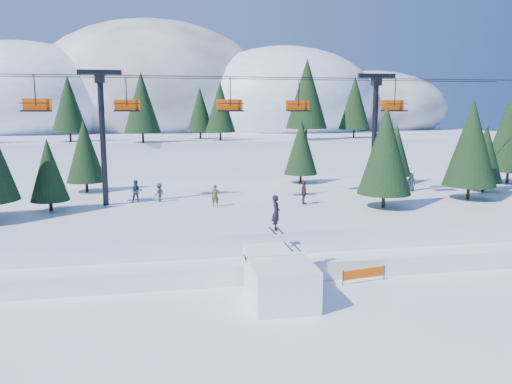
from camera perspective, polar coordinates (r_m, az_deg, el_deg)
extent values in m
plane|color=white|center=(24.13, 1.31, -14.67)|extent=(160.00, 160.00, 0.00)
cube|color=white|center=(40.73, -3.97, -2.81)|extent=(70.00, 22.00, 2.50)
cube|color=white|center=(31.31, -1.76, -7.87)|extent=(70.00, 6.00, 1.10)
cube|color=white|center=(89.92, -7.77, 4.94)|extent=(110.00, 60.00, 6.00)
ellipsoid|color=white|center=(96.44, -25.11, 9.47)|extent=(36.00, 32.40, 19.80)
ellipsoid|color=#605B59|center=(99.61, -11.72, 11.16)|extent=(44.00, 39.60, 26.40)
ellipsoid|color=white|center=(94.31, 3.22, 10.33)|extent=(34.00, 30.60, 19.72)
ellipsoid|color=#605B59|center=(106.45, 13.06, 9.30)|extent=(30.00, 27.00, 15.00)
cylinder|color=black|center=(61.03, -12.79, 6.10)|extent=(0.26, 0.26, 1.16)
cone|color=#1E3C1B|center=(60.95, -12.93, 9.98)|extent=(4.30, 4.30, 7.11)
cylinder|color=black|center=(63.99, -4.08, 6.39)|extent=(0.26, 0.26, 1.03)
cone|color=#1E3C1B|center=(63.91, -4.12, 9.69)|extent=(3.83, 3.83, 6.34)
cylinder|color=black|center=(65.37, 5.76, 6.61)|extent=(0.26, 0.26, 1.44)
cone|color=#1E3C1B|center=(65.33, 5.84, 11.13)|extent=(5.36, 5.36, 8.87)
cylinder|color=black|center=(64.96, -20.44, 5.91)|extent=(0.26, 0.26, 1.11)
cone|color=#1E3C1B|center=(64.89, -20.64, 9.41)|extent=(4.14, 4.14, 6.85)
cylinder|color=black|center=(70.65, 11.11, 6.57)|extent=(0.26, 0.26, 1.17)
cone|color=#1E3C1B|center=(70.59, 11.21, 9.95)|extent=(4.33, 4.33, 7.17)
cylinder|color=black|center=(67.81, -6.36, 6.49)|extent=(0.26, 0.26, 0.96)
cone|color=#1E3C1B|center=(67.73, -6.42, 9.37)|extent=(3.55, 3.55, 5.87)
cube|color=white|center=(25.99, 2.85, -10.31)|extent=(3.19, 3.94, 2.16)
cube|color=white|center=(27.20, 2.03, -6.90)|extent=(3.19, 1.38, 0.77)
imported|color=black|center=(26.61, 2.31, -2.38)|extent=(0.56, 0.76, 1.90)
cube|color=black|center=(26.77, 1.88, -4.42)|extent=(0.11, 1.65, 0.03)
cube|color=black|center=(26.86, 2.72, -4.38)|extent=(0.11, 1.65, 0.03)
cylinder|color=black|center=(39.85, -17.09, 5.62)|extent=(0.44, 0.44, 10.00)
cube|color=black|center=(39.88, -17.45, 12.94)|extent=(3.20, 0.35, 0.35)
cube|color=black|center=(39.85, -17.42, 12.30)|extent=(0.70, 0.70, 0.70)
cylinder|color=black|center=(43.35, 13.36, 6.05)|extent=(0.44, 0.44, 10.00)
cube|color=black|center=(43.38, 13.62, 12.78)|extent=(3.20, 0.35, 0.35)
cube|color=black|center=(43.35, 13.60, 12.19)|extent=(0.70, 0.70, 0.70)
cylinder|color=black|center=(38.99, -0.94, 13.01)|extent=(46.00, 0.06, 0.06)
cylinder|color=black|center=(41.35, -1.52, 12.80)|extent=(46.00, 0.06, 0.06)
cylinder|color=black|center=(39.35, -23.95, 10.58)|extent=(0.08, 0.08, 2.20)
cube|color=black|center=(39.32, -23.81, 8.48)|extent=(2.00, 0.75, 0.12)
cube|color=#ED5005|center=(39.70, -23.73, 9.13)|extent=(2.00, 0.10, 0.85)
cylinder|color=black|center=(38.99, -23.98, 9.27)|extent=(2.00, 0.06, 0.06)
cylinder|color=black|center=(40.85, -14.60, 11.01)|extent=(0.08, 0.08, 2.20)
cube|color=black|center=(40.82, -14.52, 8.97)|extent=(2.00, 0.75, 0.12)
cube|color=#ED5005|center=(41.21, -14.51, 9.60)|extent=(2.00, 0.10, 0.85)
cylinder|color=black|center=(40.48, -14.58, 9.75)|extent=(2.00, 0.06, 0.06)
cylinder|color=black|center=(38.73, -2.96, 11.39)|extent=(0.08, 0.08, 2.20)
cube|color=black|center=(38.70, -2.94, 9.25)|extent=(2.00, 0.75, 0.12)
cube|color=#ED5005|center=(39.08, -3.02, 9.91)|extent=(2.00, 0.10, 0.85)
cylinder|color=black|center=(38.36, -2.87, 10.07)|extent=(2.00, 0.06, 0.06)
cylinder|color=black|center=(42.31, 4.92, 11.20)|extent=(0.08, 0.08, 2.20)
cube|color=black|center=(42.29, 4.89, 9.24)|extent=(2.00, 0.75, 0.12)
cube|color=#ED5005|center=(42.66, 4.76, 9.84)|extent=(2.00, 0.10, 0.85)
cylinder|color=black|center=(41.95, 5.03, 9.99)|extent=(2.00, 0.06, 0.06)
cylinder|color=black|center=(42.70, 15.62, 10.88)|extent=(0.08, 0.08, 2.20)
cube|color=black|center=(42.68, 15.53, 8.94)|extent=(2.00, 0.75, 0.12)
cube|color=#ED5005|center=(43.02, 15.33, 9.54)|extent=(2.00, 0.10, 0.85)
cylinder|color=black|center=(42.37, 15.77, 9.67)|extent=(2.00, 0.06, 0.06)
cylinder|color=black|center=(44.87, 23.07, -0.04)|extent=(0.26, 0.26, 1.14)
cone|color=#1E3C1B|center=(44.44, 23.41, 5.17)|extent=(4.25, 4.25, 7.03)
cylinder|color=black|center=(49.82, 24.52, 0.56)|extent=(0.26, 0.26, 0.85)
cone|color=#1E3C1B|center=(49.49, 24.75, 4.02)|extent=(3.15, 3.15, 5.21)
cylinder|color=black|center=(56.17, 26.79, 1.55)|extent=(0.26, 0.26, 1.32)
cone|color=#1E3C1B|center=(55.81, 27.15, 6.34)|extent=(4.89, 4.89, 8.09)
cylinder|color=black|center=(51.83, 15.60, 1.36)|extent=(0.26, 0.26, 0.83)
cone|color=#1E3C1B|center=(51.51, 15.75, 4.63)|extent=(3.08, 3.08, 5.10)
cylinder|color=black|center=(47.58, -18.77, 0.57)|extent=(0.26, 0.26, 0.92)
cone|color=#1E3C1B|center=(47.22, -18.98, 4.51)|extent=(3.41, 3.41, 5.64)
cylinder|color=black|center=(50.68, 5.12, 1.55)|extent=(0.26, 0.26, 0.91)
cone|color=#1E3C1B|center=(50.34, 5.17, 5.21)|extent=(3.38, 3.38, 5.59)
cylinder|color=black|center=(39.62, -22.39, -1.45)|extent=(0.26, 0.26, 0.74)
cone|color=#1E3C1B|center=(39.24, -22.64, 2.36)|extent=(2.76, 2.76, 4.57)
cylinder|color=black|center=(38.91, 14.35, -0.97)|extent=(0.26, 0.26, 1.08)
cone|color=#1E3C1B|center=(38.43, 14.58, 4.69)|extent=(4.00, 4.00, 6.62)
imported|color=#233C48|center=(40.87, -11.00, -0.06)|extent=(1.07, 1.08, 1.50)
imported|color=#411E35|center=(39.17, 5.51, -0.08)|extent=(0.47, 1.09, 1.84)
imported|color=#4B401C|center=(38.23, -4.68, -0.44)|extent=(0.68, 0.53, 1.66)
imported|color=#23393C|center=(47.49, 17.31, 1.10)|extent=(0.86, 0.60, 1.68)
imported|color=#213A43|center=(40.79, -13.49, 0.07)|extent=(1.25, 0.80, 1.82)
cylinder|color=black|center=(28.97, 9.91, -9.66)|extent=(0.06, 0.06, 0.90)
cylinder|color=black|center=(30.48, 14.45, -8.85)|extent=(0.06, 0.06, 0.90)
cube|color=#ED5005|center=(29.67, 12.24, -9.07)|extent=(2.76, 0.58, 0.55)
cylinder|color=black|center=(32.15, 14.73, -7.90)|extent=(0.06, 0.06, 0.90)
cylinder|color=black|center=(34.11, 18.11, -7.06)|extent=(0.06, 0.06, 0.90)
cube|color=#ED5005|center=(33.09, 16.48, -7.31)|extent=(2.66, 0.96, 0.55)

